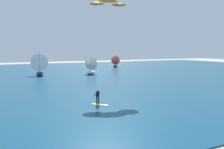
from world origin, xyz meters
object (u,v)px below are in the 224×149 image
at_px(kite, 108,3).
at_px(sailboat_outermost, 90,65).
at_px(kitesurfer, 99,99).
at_px(sailboat_near_shore, 39,64).
at_px(sailboat_mid_left, 115,61).

distance_m(kite, sailboat_outermost, 23.85).
xyz_separation_m(kitesurfer, kite, (4.94, 8.28, 11.97)).
relative_size(kite, sailboat_near_shore, 1.03).
distance_m(kitesurfer, sailboat_mid_left, 53.19).
bearing_deg(sailboat_mid_left, kite, -118.09).
distance_m(kite, sailboat_mid_left, 44.84).
xyz_separation_m(kitesurfer, sailboat_outermost, (9.81, 29.15, 1.51)).
height_order(kite, sailboat_mid_left, kite).
bearing_deg(kite, sailboat_outermost, 76.87).
height_order(sailboat_outermost, sailboat_near_shore, sailboat_near_shore).
distance_m(sailboat_outermost, sailboat_near_shore, 11.72).
xyz_separation_m(kitesurfer, sailboat_near_shore, (-1.13, 33.34, 1.92)).
distance_m(sailboat_near_shore, sailboat_mid_left, 29.75).
relative_size(kitesurfer, sailboat_near_shore, 0.34).
height_order(kite, sailboat_near_shore, kite).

